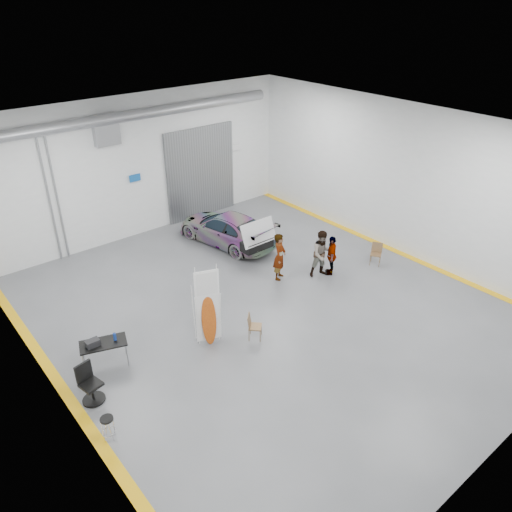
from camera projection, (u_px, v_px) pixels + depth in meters
ground at (266, 308)px, 17.10m from camera, size 16.00×16.00×0.00m
room_shell at (230, 176)px, 16.78m from camera, size 14.02×16.18×6.01m
sedan_car at (226, 228)px, 21.09m from camera, size 2.61×4.85×1.34m
person_a at (280, 256)px, 18.40m from camera, size 0.80×0.73×1.84m
person_b at (322, 254)px, 18.57m from camera, size 1.10×0.99×1.85m
person_c at (331, 255)px, 18.76m from camera, size 0.93×0.90×1.58m
surfboard_display at (211, 312)px, 14.95m from camera, size 0.73×0.40×2.71m
folding_chair_near at (255, 331)px, 15.52m from camera, size 0.56×0.64×0.85m
folding_chair_far at (375, 258)px, 19.64m from camera, size 0.55×0.66×0.86m
shop_stool at (108, 428)px, 12.03m from camera, size 0.34×0.34×0.67m
work_table at (100, 344)px, 14.09m from camera, size 1.44×1.04×1.06m
office_chair at (90, 385)px, 13.10m from camera, size 0.60×0.62×1.13m
trunk_lid at (257, 230)px, 19.38m from camera, size 1.56×0.95×0.04m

